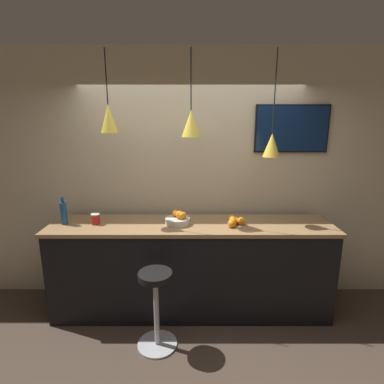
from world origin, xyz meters
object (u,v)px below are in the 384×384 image
spread_jar (97,219)px  mounted_tv (293,129)px  fruit_bowl (179,219)px  bar_stool (157,300)px  juice_bottle (65,213)px

spread_jar → mounted_tv: 2.37m
fruit_bowl → bar_stool: bearing=-108.8°
juice_bottle → spread_jar: size_ratio=2.60×
juice_bottle → mounted_tv: size_ratio=0.36×
bar_stool → fruit_bowl: size_ratio=2.95×
bar_stool → mounted_tv: bearing=33.1°
fruit_bowl → spread_jar: bearing=179.9°
fruit_bowl → mounted_tv: bearing=17.3°
bar_stool → mounted_tv: (1.46, 0.95, 1.54)m
fruit_bowl → spread_jar: 0.88m
spread_jar → mounted_tv: (2.15, 0.39, 0.93)m
mounted_tv → fruit_bowl: bearing=-162.7°
fruit_bowl → mounted_tv: mounted_tv is taller
juice_bottle → mounted_tv: bearing=9.0°
fruit_bowl → mounted_tv: size_ratio=0.32×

